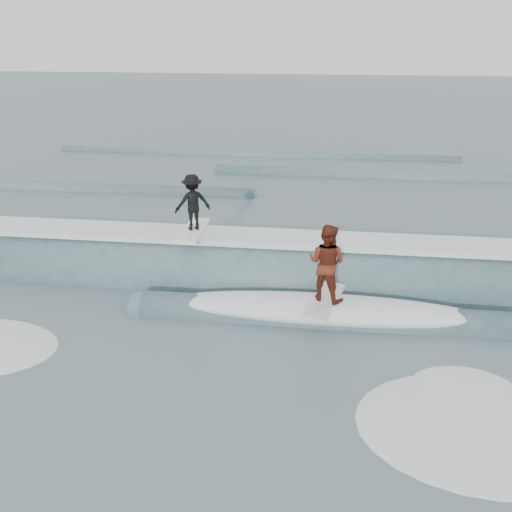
# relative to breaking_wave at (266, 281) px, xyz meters

# --- Properties ---
(ground) EXTENTS (160.00, 160.00, 0.00)m
(ground) POSITION_rel_breaking_wave_xyz_m (-0.18, -5.52, -0.04)
(ground) COLOR #3D565A
(ground) RESTS_ON ground
(breaking_wave) EXTENTS (22.49, 4.02, 2.48)m
(breaking_wave) POSITION_rel_breaking_wave_xyz_m (0.00, 0.00, 0.00)
(breaking_wave) COLOR #375B5C
(breaking_wave) RESTS_ON ground
(surfer_black) EXTENTS (1.14, 2.01, 1.64)m
(surfer_black) POSITION_rel_breaking_wave_xyz_m (-2.05, 0.22, 2.05)
(surfer_black) COLOR white
(surfer_black) RESTS_ON ground
(surfer_red) EXTENTS (1.11, 2.07, 1.97)m
(surfer_red) POSITION_rel_breaking_wave_xyz_m (1.64, -1.98, 1.39)
(surfer_red) COLOR silver
(surfer_red) RESTS_ON ground
(whitewater) EXTENTS (16.56, 8.58, 0.10)m
(whitewater) POSITION_rel_breaking_wave_xyz_m (-0.42, -5.72, -0.04)
(whitewater) COLOR white
(whitewater) RESTS_ON ground
(far_swells) EXTENTS (41.59, 8.65, 0.80)m
(far_swells) POSITION_rel_breaking_wave_xyz_m (-1.70, 12.13, -0.04)
(far_swells) COLOR #375B5C
(far_swells) RESTS_ON ground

